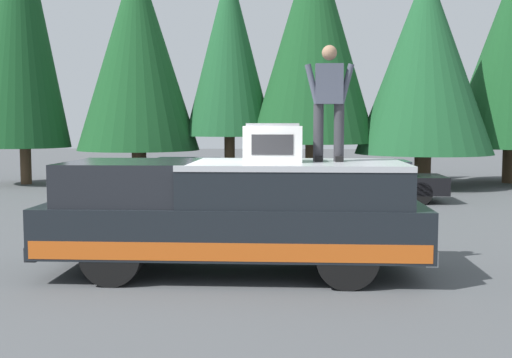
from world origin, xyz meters
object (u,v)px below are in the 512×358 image
at_px(pickup_truck, 234,214).
at_px(parked_car_black, 371,181).
at_px(person_on_truck_bed, 329,100).
at_px(parked_car_navy, 185,177).
at_px(compressor_unit, 273,143).

bearing_deg(pickup_truck, parked_car_black, -19.55).
xyz_separation_m(person_on_truck_bed, parked_car_navy, (9.54, 3.76, -1.97)).
bearing_deg(pickup_truck, compressor_unit, -91.79).
bearing_deg(compressor_unit, pickup_truck, 88.21).
xyz_separation_m(compressor_unit, parked_car_navy, (9.67, 2.95, -1.35)).
distance_m(pickup_truck, person_on_truck_bed, 2.18).
relative_size(person_on_truck_bed, parked_car_navy, 0.41).
relative_size(parked_car_black, parked_car_navy, 1.00).
distance_m(pickup_truck, parked_car_black, 9.27).
xyz_separation_m(compressor_unit, parked_car_black, (8.75, -2.53, -1.35)).
relative_size(pickup_truck, compressor_unit, 6.60).
distance_m(compressor_unit, parked_car_navy, 10.20).
distance_m(compressor_unit, person_on_truck_bed, 1.03).
distance_m(compressor_unit, parked_car_black, 9.21).
relative_size(compressor_unit, parked_car_navy, 0.20).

